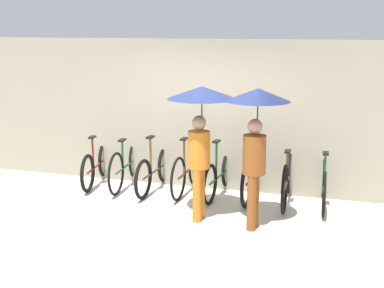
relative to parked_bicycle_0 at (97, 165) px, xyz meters
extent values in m
plane|color=beige|center=(2.00, -1.52, -0.35)|extent=(30.00, 30.00, 0.00)
cube|color=gray|center=(2.00, 0.40, 0.94)|extent=(11.99, 0.12, 2.58)
torus|color=black|center=(-0.08, 0.48, -0.02)|extent=(0.17, 0.67, 0.66)
torus|color=black|center=(0.09, -0.50, -0.02)|extent=(0.17, 0.67, 0.66)
cylinder|color=maroon|center=(0.00, -0.01, -0.02)|extent=(0.20, 0.99, 0.04)
cylinder|color=maroon|center=(0.03, -0.18, 0.26)|extent=(0.04, 0.04, 0.55)
cube|color=black|center=(0.03, -0.18, 0.55)|extent=(0.12, 0.21, 0.03)
cylinder|color=maroon|center=(-0.08, 0.48, 0.32)|extent=(0.04, 0.04, 0.68)
cylinder|color=maroon|center=(-0.08, 0.48, 0.66)|extent=(0.44, 0.10, 0.03)
torus|color=black|center=(0.52, 0.57, 0.02)|extent=(0.11, 0.74, 0.74)
torus|color=black|center=(0.62, -0.50, 0.02)|extent=(0.11, 0.74, 0.74)
cylinder|color=#19662D|center=(0.57, 0.03, 0.02)|extent=(0.14, 1.07, 0.04)
cylinder|color=#19662D|center=(0.59, -0.15, 0.26)|extent=(0.04, 0.04, 0.49)
cube|color=black|center=(0.59, -0.15, 0.52)|extent=(0.11, 0.21, 0.03)
cylinder|color=#19662D|center=(0.52, 0.57, 0.38)|extent=(0.04, 0.04, 0.73)
cylinder|color=#19662D|center=(0.52, 0.57, 0.75)|extent=(0.44, 0.07, 0.03)
torus|color=black|center=(1.14, 0.48, -0.01)|extent=(0.06, 0.67, 0.67)
torus|color=black|center=(1.14, -0.57, -0.01)|extent=(0.06, 0.67, 0.67)
cylinder|color=brown|center=(1.14, -0.05, -0.01)|extent=(0.04, 1.04, 0.04)
cylinder|color=brown|center=(1.14, -0.23, 0.30)|extent=(0.04, 0.04, 0.63)
cube|color=black|center=(1.14, -0.23, 0.63)|extent=(0.09, 0.20, 0.03)
cylinder|color=brown|center=(1.14, 0.48, 0.34)|extent=(0.04, 0.04, 0.71)
cylinder|color=brown|center=(1.14, 0.48, 0.70)|extent=(0.44, 0.03, 0.03)
torus|color=black|center=(1.71, 0.50, 0.01)|extent=(0.04, 0.73, 0.73)
torus|color=black|center=(1.71, -0.46, 0.01)|extent=(0.04, 0.73, 0.73)
cylinder|color=brown|center=(1.71, 0.02, 0.01)|extent=(0.04, 0.96, 0.04)
cylinder|color=brown|center=(1.71, -0.15, 0.31)|extent=(0.04, 0.04, 0.59)
cube|color=black|center=(1.71, -0.15, 0.62)|extent=(0.09, 0.20, 0.03)
cylinder|color=brown|center=(1.71, 0.50, 0.33)|extent=(0.04, 0.04, 0.63)
cylinder|color=brown|center=(1.71, 0.50, 0.64)|extent=(0.44, 0.03, 0.03)
torus|color=black|center=(2.31, 0.52, -0.02)|extent=(0.09, 0.66, 0.66)
torus|color=black|center=(2.26, -0.50, -0.02)|extent=(0.09, 0.66, 0.66)
cylinder|color=#19662D|center=(2.28, 0.01, -0.02)|extent=(0.09, 1.02, 0.04)
cylinder|color=#19662D|center=(2.27, -0.17, 0.29)|extent=(0.04, 0.04, 0.62)
cube|color=black|center=(2.27, -0.17, 0.62)|extent=(0.10, 0.20, 0.03)
cylinder|color=#19662D|center=(2.31, 0.52, 0.32)|extent=(0.04, 0.04, 0.69)
cylinder|color=#19662D|center=(2.31, 0.52, 0.67)|extent=(0.44, 0.05, 0.03)
torus|color=black|center=(2.86, 0.56, 0.02)|extent=(0.07, 0.75, 0.74)
torus|color=black|center=(2.85, -0.48, 0.02)|extent=(0.07, 0.75, 0.74)
cylinder|color=black|center=(2.85, 0.04, 0.02)|extent=(0.05, 1.03, 0.04)
cylinder|color=black|center=(2.85, -0.14, 0.29)|extent=(0.04, 0.04, 0.54)
cube|color=black|center=(2.85, -0.14, 0.58)|extent=(0.09, 0.20, 0.03)
cylinder|color=black|center=(2.86, 0.56, 0.38)|extent=(0.04, 0.04, 0.72)
cylinder|color=black|center=(2.86, 0.56, 0.75)|extent=(0.44, 0.03, 0.03)
torus|color=black|center=(3.40, 0.50, 0.03)|extent=(0.08, 0.76, 0.76)
torus|color=black|center=(3.45, -0.57, 0.03)|extent=(0.08, 0.76, 0.76)
cylinder|color=brown|center=(3.42, -0.04, 0.03)|extent=(0.08, 1.06, 0.04)
cylinder|color=brown|center=(3.43, -0.22, 0.28)|extent=(0.04, 0.04, 0.50)
cube|color=black|center=(3.43, -0.22, 0.54)|extent=(0.10, 0.20, 0.03)
cylinder|color=brown|center=(3.40, 0.50, 0.34)|extent=(0.04, 0.04, 0.62)
cylinder|color=brown|center=(3.40, 0.50, 0.65)|extent=(0.44, 0.05, 0.03)
torus|color=black|center=(3.96, 0.46, 0.00)|extent=(0.09, 0.70, 0.69)
torus|color=black|center=(4.03, -0.52, 0.00)|extent=(0.09, 0.70, 0.69)
cylinder|color=#19662D|center=(3.99, -0.03, 0.00)|extent=(0.11, 0.98, 0.04)
cylinder|color=#19662D|center=(4.01, -0.20, 0.26)|extent=(0.04, 0.04, 0.54)
cube|color=black|center=(4.01, -0.20, 0.55)|extent=(0.10, 0.21, 0.03)
cylinder|color=#19662D|center=(3.96, 0.46, 0.36)|extent=(0.04, 0.04, 0.72)
cylinder|color=#19662D|center=(3.96, 0.46, 0.72)|extent=(0.44, 0.06, 0.03)
cylinder|color=#C66B1E|center=(2.29, -1.31, 0.05)|extent=(0.13, 0.13, 0.79)
cylinder|color=#C66B1E|center=(2.29, -1.13, 0.05)|extent=(0.13, 0.13, 0.79)
cylinder|color=#C66B1E|center=(2.29, -1.22, 0.71)|extent=(0.32, 0.32, 0.54)
sphere|color=tan|center=(2.29, -1.22, 1.10)|extent=(0.21, 0.21, 0.21)
cylinder|color=#332D28|center=(2.29, -1.08, 1.08)|extent=(0.02, 0.02, 0.69)
cone|color=#19234C|center=(2.29, -1.08, 1.52)|extent=(1.00, 1.00, 0.18)
cylinder|color=brown|center=(3.11, -1.40, 0.05)|extent=(0.13, 0.13, 0.80)
cylinder|color=brown|center=(3.11, -1.22, 0.05)|extent=(0.13, 0.13, 0.80)
cylinder|color=brown|center=(3.11, -1.31, 0.72)|extent=(0.32, 0.32, 0.54)
sphere|color=tan|center=(3.11, -1.31, 1.11)|extent=(0.21, 0.21, 0.21)
cylinder|color=#332D28|center=(3.11, -1.17, 1.09)|extent=(0.02, 0.02, 0.69)
cone|color=#19234C|center=(3.11, -1.17, 1.53)|extent=(0.90, 0.90, 0.18)
camera|label=1|loc=(4.41, -8.38, 2.45)|focal=50.00mm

